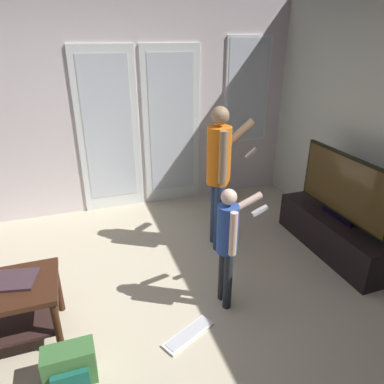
% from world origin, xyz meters
% --- Properties ---
extents(ground_plane, '(5.48, 4.67, 0.02)m').
position_xyz_m(ground_plane, '(0.00, 0.00, -0.01)').
color(ground_plane, beige).
extents(wall_back_with_doors, '(5.48, 0.09, 2.60)m').
position_xyz_m(wall_back_with_doors, '(0.12, 2.30, 1.26)').
color(wall_back_with_doors, silver).
rests_on(wall_back_with_doors, ground_plane).
extents(tv_stand, '(0.47, 1.39, 0.39)m').
position_xyz_m(tv_stand, '(2.34, 0.46, 0.19)').
color(tv_stand, black).
rests_on(tv_stand, ground_plane).
extents(flat_screen_tv, '(0.08, 1.19, 0.67)m').
position_xyz_m(flat_screen_tv, '(2.34, 0.47, 0.73)').
color(flat_screen_tv, black).
rests_on(flat_screen_tv, tv_stand).
extents(person_adult, '(0.59, 0.41, 1.51)m').
position_xyz_m(person_adult, '(1.21, 0.96, 0.90)').
color(person_adult, navy).
rests_on(person_adult, ground_plane).
extents(person_child, '(0.49, 0.29, 1.06)m').
position_xyz_m(person_child, '(0.93, 0.09, 0.64)').
color(person_child, '#242930').
rests_on(person_child, ground_plane).
extents(backpack, '(0.33, 0.21, 0.27)m').
position_xyz_m(backpack, '(-0.35, -0.28, 0.13)').
color(backpack, '#3C6C36').
rests_on(backpack, ground_plane).
extents(loose_keyboard, '(0.45, 0.31, 0.02)m').
position_xyz_m(loose_keyboard, '(0.50, -0.16, 0.01)').
color(loose_keyboard, white).
rests_on(loose_keyboard, ground_plane).
extents(laptop_closed, '(0.37, 0.31, 0.02)m').
position_xyz_m(laptop_closed, '(-0.68, 0.27, 0.51)').
color(laptop_closed, '#3C2A31').
rests_on(laptop_closed, coffee_table).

